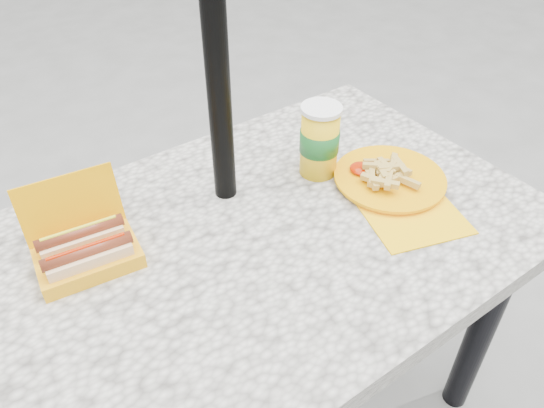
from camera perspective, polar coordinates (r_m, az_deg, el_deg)
picnic_table at (r=1.21m, az=-0.68°, el=-6.60°), size 1.20×0.80×0.75m
umbrella_pole at (r=1.06m, az=-6.07°, el=16.24°), size 0.05×0.05×2.20m
hotdog_box at (r=1.11m, az=-19.40°, el=-4.61°), size 0.21×0.18×0.16m
fries_plate at (r=1.28m, az=12.58°, el=2.57°), size 0.31×0.37×0.05m
soda_cup at (r=1.26m, az=5.13°, el=6.84°), size 0.10×0.10×0.18m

